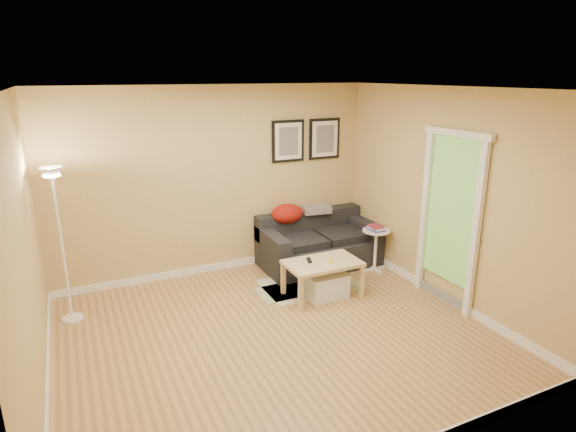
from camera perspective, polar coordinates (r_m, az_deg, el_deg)
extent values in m
plane|color=tan|center=(5.35, -1.49, -14.00)|extent=(4.50, 4.50, 0.00)
plane|color=white|center=(4.60, -1.74, 15.03)|extent=(4.50, 4.50, 0.00)
plane|color=tan|center=(6.64, -8.58, 4.08)|extent=(4.50, 0.00, 4.50)
plane|color=tan|center=(3.22, 13.11, -10.29)|extent=(4.50, 0.00, 4.50)
plane|color=tan|center=(4.47, -29.10, -4.22)|extent=(0.00, 4.00, 4.00)
plane|color=tan|center=(6.05, 18.33, 2.15)|extent=(0.00, 4.00, 4.00)
cube|color=white|center=(7.01, -8.11, -5.95)|extent=(4.50, 0.02, 0.10)
cube|color=white|center=(5.02, -26.87, -17.69)|extent=(0.02, 4.00, 0.10)
cube|color=white|center=(6.45, 17.24, -8.65)|extent=(0.02, 4.00, 0.10)
cube|color=beige|center=(6.48, 2.55, -8.19)|extent=(1.25, 0.85, 0.01)
cube|color=#668C4C|center=(6.28, -0.40, -9.03)|extent=(0.70, 0.50, 0.01)
cube|color=black|center=(6.01, 2.55, -5.32)|extent=(0.10, 0.17, 0.02)
cylinder|color=yellow|center=(5.98, 5.17, -5.45)|extent=(0.07, 0.07, 0.03)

